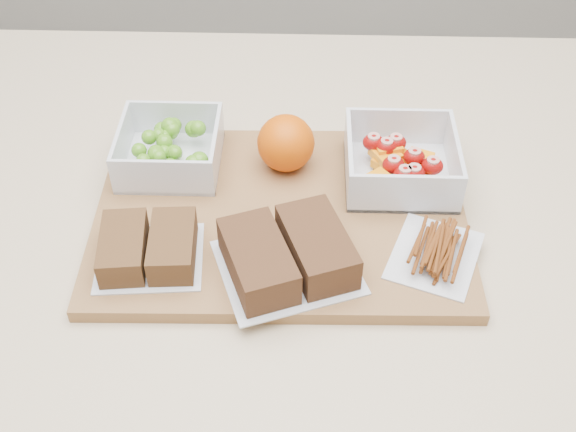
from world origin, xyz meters
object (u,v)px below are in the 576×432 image
Objects in this scene: sandwich_bag_left at (148,248)px; pretzel_bag at (436,249)px; cutting_board at (281,215)px; sandwich_bag_center at (288,254)px; grape_container at (171,149)px; orange at (286,143)px; fruit_container at (400,164)px.

sandwich_bag_left is 0.30m from pretzel_bag.
cutting_board is 0.09m from sandwich_bag_center.
sandwich_bag_left is at bearing -151.07° from cutting_board.
cutting_board is at bearing 97.06° from sandwich_bag_center.
sandwich_bag_left is at bearing -90.26° from grape_container.
orange is 0.22m from pretzel_bag.
pretzel_bag is at bearing -26.06° from grape_container.
grape_container is (-0.14, 0.08, 0.03)m from cutting_board.
grape_container is 0.27m from fruit_container.
cutting_board is 0.15m from fruit_container.
grape_container is 0.34m from pretzel_bag.
pretzel_bag is (0.03, -0.13, -0.01)m from fruit_container.
grape_container is 1.00× the size of sandwich_bag_left.
orange reaches higher than cutting_board.
pretzel_bag is at bearing 7.78° from sandwich_bag_center.
grape_container is at bearing 175.99° from fruit_container.
orange is at bearing 172.39° from fruit_container.
cutting_board is 0.18m from pretzel_bag.
fruit_container is 0.20m from sandwich_bag_center.
sandwich_bag_left is 0.69× the size of sandwich_bag_center.
cutting_board is at bearing -92.54° from orange.
orange is (0.14, -0.00, 0.01)m from grape_container.
fruit_container is 0.31m from sandwich_bag_left.
sandwich_bag_center is at bearing -84.07° from cutting_board.
grape_container reaches higher than sandwich_bag_center.
cutting_board is at bearing -155.88° from fruit_container.
sandwich_bag_center is at bearing -172.22° from pretzel_bag.
grape_container is 0.22m from sandwich_bag_center.
cutting_board is 3.54× the size of sandwich_bag_left.
sandwich_bag_left is (-0.14, -0.08, 0.02)m from cutting_board.
fruit_container is (0.27, -0.02, -0.00)m from grape_container.
sandwich_bag_center is at bearing -87.51° from orange.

